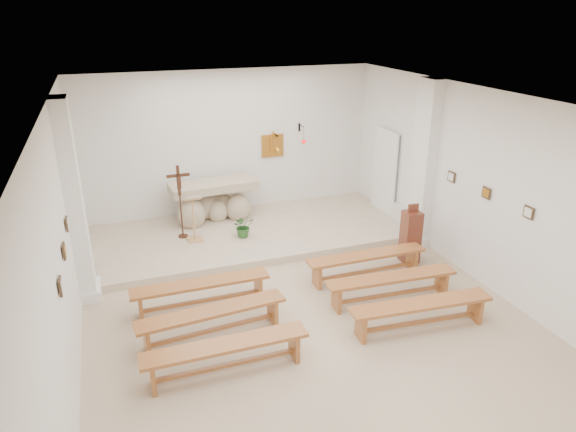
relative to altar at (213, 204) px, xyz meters
name	(u,v)px	position (x,y,z in m)	size (l,w,h in m)	color
ground	(307,319)	(0.60, -4.40, -0.54)	(7.00, 10.00, 0.00)	#C7B190
wall_left	(61,255)	(-2.89, -4.40, 1.21)	(0.02, 10.00, 3.50)	silver
wall_right	(495,195)	(4.09, -4.40, 1.21)	(0.02, 10.00, 3.50)	silver
wall_back	(230,145)	(0.60, 0.59, 1.21)	(7.00, 0.02, 3.50)	silver
ceiling	(311,106)	(0.60, -4.40, 2.95)	(7.00, 10.00, 0.02)	silver
sanctuary_platform	(249,234)	(0.60, -0.90, -0.47)	(6.98, 3.00, 0.15)	beige
pilaster_left	(75,204)	(-2.77, -2.40, 1.21)	(0.26, 0.55, 3.50)	white
pilaster_right	(424,165)	(3.97, -2.40, 1.21)	(0.26, 0.55, 3.50)	white
gold_wall_relief	(273,146)	(1.65, 0.56, 1.11)	(0.55, 0.04, 0.55)	gold
sanctuary_lamp	(303,139)	(2.35, 0.31, 1.27)	(0.11, 0.36, 0.44)	black
station_frame_left_front	(61,286)	(-2.87, -5.20, 1.18)	(0.03, 0.20, 0.20)	#3E2C1B
station_frame_left_mid	(64,251)	(-2.87, -4.20, 1.18)	(0.03, 0.20, 0.20)	#3E2C1B
station_frame_left_rear	(67,224)	(-2.87, -3.20, 1.18)	(0.03, 0.20, 0.20)	#3E2C1B
station_frame_right_front	(529,212)	(4.07, -5.20, 1.18)	(0.03, 0.20, 0.20)	#3E2C1B
station_frame_right_mid	(486,193)	(4.07, -4.20, 1.18)	(0.03, 0.20, 0.20)	#3E2C1B
station_frame_right_rear	(451,177)	(4.07, -3.20, 1.18)	(0.03, 0.20, 0.20)	#3E2C1B
radiator_left	(85,265)	(-2.83, -1.70, -0.27)	(0.10, 0.85, 0.52)	silver
radiator_right	(402,219)	(4.03, -1.70, -0.27)	(0.10, 0.85, 0.52)	silver
altar	(213,204)	(0.00, 0.00, 0.00)	(2.03, 0.94, 1.02)	tan
lectern	(194,218)	(-0.63, -1.01, 0.12)	(0.38, 0.33, 1.03)	tan
crucifix_stand	(180,196)	(-0.84, -0.73, 0.54)	(0.49, 0.21, 1.61)	#3E2113
potted_plant	(244,226)	(0.40, -1.17, -0.14)	(0.45, 0.39, 0.50)	#255522
donation_pedestal	(410,236)	(3.31, -3.14, 0.00)	(0.35, 0.35, 1.23)	#5A2A19
bench_left_front	(201,288)	(-0.97, -3.46, -0.17)	(2.33, 0.38, 0.49)	#AF6832
bench_right_front	(366,260)	(2.16, -3.46, -0.17)	(2.33, 0.38, 0.49)	#AF6832
bench_left_second	(212,317)	(-0.97, -4.37, -0.17)	(2.35, 0.57, 0.49)	#AF6832
bench_right_second	(391,282)	(2.16, -4.37, -0.17)	(2.34, 0.51, 0.49)	#AF6832
bench_left_third	(226,351)	(-0.97, -5.27, -0.17)	(2.32, 0.37, 0.49)	#AF6832
bench_right_third	(421,309)	(2.16, -5.27, -0.17)	(2.35, 0.56, 0.49)	#AF6832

